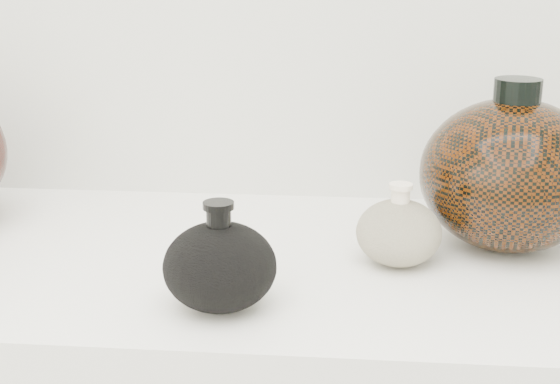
{
  "coord_description": "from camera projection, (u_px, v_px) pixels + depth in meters",
  "views": [
    {
      "loc": [
        0.1,
        0.05,
        1.26
      ],
      "look_at": [
        0.02,
        0.92,
        0.99
      ],
      "focal_mm": 50.0,
      "sensor_mm": 36.0,
      "label": 1
    }
  ],
  "objects": [
    {
      "name": "cream_gourd_vase",
      "position": [
        399.0,
        232.0,
        0.93
      ],
      "size": [
        0.13,
        0.13,
        0.1
      ],
      "color": "#BEA892",
      "rests_on": "display_counter"
    },
    {
      "name": "right_round_pot",
      "position": [
        510.0,
        174.0,
        0.97
      ],
      "size": [
        0.26,
        0.26,
        0.22
      ],
      "color": "black",
      "rests_on": "display_counter"
    },
    {
      "name": "black_gourd_vase",
      "position": [
        220.0,
        266.0,
        0.81
      ],
      "size": [
        0.12,
        0.12,
        0.12
      ],
      "color": "black",
      "rests_on": "display_counter"
    }
  ]
}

